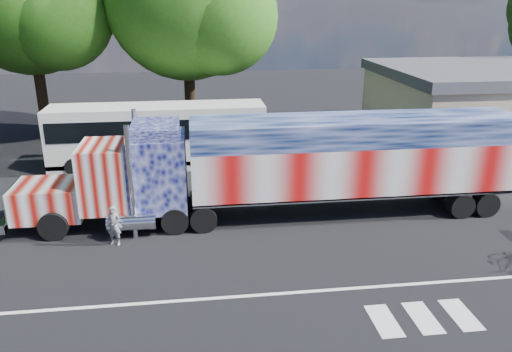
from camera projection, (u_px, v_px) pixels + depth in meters
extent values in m
plane|color=black|center=(266.00, 250.00, 18.81)|extent=(100.00, 100.00, 0.00)
cube|color=silver|center=(280.00, 294.00, 16.00)|extent=(30.00, 0.15, 0.01)
cube|color=silver|center=(384.00, 321.00, 14.65)|extent=(0.70, 1.60, 0.01)
cube|color=silver|center=(423.00, 318.00, 14.80)|extent=(0.70, 1.60, 0.01)
cube|color=silver|center=(461.00, 314.00, 14.94)|extent=(0.70, 1.60, 0.01)
cube|color=black|center=(135.00, 207.00, 20.81)|extent=(9.38, 1.04, 0.31)
cube|color=tan|center=(50.00, 199.00, 20.24)|extent=(2.71, 2.29, 1.35)
cube|color=silver|center=(14.00, 201.00, 20.07)|extent=(0.13, 1.98, 1.21)
cube|color=silver|center=(11.00, 217.00, 20.27)|extent=(0.31, 2.60, 0.38)
cube|color=tan|center=(106.00, 175.00, 20.20)|extent=(1.88, 2.60, 2.60)
cube|color=black|center=(82.00, 165.00, 19.93)|extent=(0.06, 2.19, 0.94)
cube|color=#464A86|center=(158.00, 171.00, 20.41)|extent=(2.29, 2.60, 3.02)
cube|color=#464A86|center=(155.00, 130.00, 19.84)|extent=(1.88, 2.50, 0.52)
cylinder|color=silver|center=(138.00, 161.00, 21.58)|extent=(0.21, 0.21, 4.58)
cylinder|color=silver|center=(131.00, 183.00, 19.01)|extent=(0.21, 0.21, 4.58)
cylinder|color=silver|center=(138.00, 196.00, 22.09)|extent=(1.88, 0.69, 0.69)
cylinder|color=silver|center=(132.00, 222.00, 19.56)|extent=(1.88, 0.69, 0.69)
cylinder|color=black|center=(53.00, 226.00, 19.43)|extent=(1.15, 0.36, 1.15)
cylinder|color=black|center=(67.00, 204.00, 21.57)|extent=(1.15, 0.36, 1.15)
cylinder|color=black|center=(175.00, 220.00, 20.05)|extent=(1.08, 0.57, 1.08)
cylinder|color=black|center=(176.00, 199.00, 22.09)|extent=(1.08, 0.57, 1.08)
cylinder|color=black|center=(204.00, 218.00, 20.19)|extent=(1.08, 0.57, 1.08)
cylinder|color=black|center=(202.00, 198.00, 22.23)|extent=(1.08, 0.57, 1.08)
cube|color=black|center=(353.00, 191.00, 21.84)|extent=(13.54, 1.15, 0.31)
cube|color=#D57575|center=(355.00, 165.00, 21.44)|extent=(13.96, 2.71, 2.08)
cube|color=#425185|center=(357.00, 130.00, 20.92)|extent=(13.96, 2.71, 1.04)
cube|color=silver|center=(353.00, 188.00, 21.79)|extent=(13.96, 2.71, 0.13)
cube|color=silver|center=(508.00, 148.00, 22.11)|extent=(0.04, 2.60, 3.02)
cylinder|color=black|center=(460.00, 205.00, 21.51)|extent=(1.08, 0.57, 1.08)
cylinder|color=black|center=(437.00, 187.00, 23.55)|extent=(1.08, 0.57, 1.08)
cylinder|color=black|center=(485.00, 204.00, 21.65)|extent=(1.08, 0.57, 1.08)
cylinder|color=black|center=(460.00, 186.00, 23.69)|extent=(1.08, 0.57, 1.08)
cube|color=silver|center=(158.00, 136.00, 27.80)|extent=(11.80, 2.56, 3.44)
cube|color=black|center=(158.00, 125.00, 27.58)|extent=(11.41, 2.62, 1.08)
cube|color=black|center=(160.00, 158.00, 28.23)|extent=(11.80, 2.56, 0.25)
cube|color=black|center=(48.00, 137.00, 27.04)|extent=(0.06, 2.26, 1.38)
cylinder|color=black|center=(74.00, 167.00, 26.53)|extent=(0.98, 0.30, 0.98)
cylinder|color=black|center=(83.00, 154.00, 28.83)|extent=(0.98, 0.30, 0.98)
cylinder|color=black|center=(213.00, 162.00, 27.41)|extent=(0.98, 0.30, 0.98)
cylinder|color=black|center=(211.00, 149.00, 29.71)|extent=(0.98, 0.30, 0.98)
cylinder|color=black|center=(229.00, 161.00, 27.52)|extent=(0.98, 0.30, 0.98)
cylinder|color=black|center=(226.00, 148.00, 29.82)|extent=(0.98, 0.30, 0.98)
cube|color=#1E5926|center=(485.00, 137.00, 25.01)|extent=(1.60, 0.08, 1.20)
imported|color=slate|center=(114.00, 226.00, 18.97)|extent=(0.67, 0.55, 1.58)
cylinder|color=black|center=(190.00, 85.00, 32.66)|extent=(0.70, 0.70, 7.17)
sphere|color=#295C15|center=(220.00, 16.00, 30.03)|extent=(7.03, 7.03, 7.03)
cylinder|color=black|center=(40.00, 84.00, 32.75)|extent=(0.70, 0.70, 7.30)
sphere|color=#295C15|center=(57.00, 14.00, 30.13)|extent=(6.78, 6.78, 6.78)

